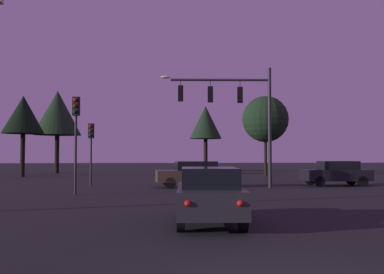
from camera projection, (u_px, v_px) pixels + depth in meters
ground_plane at (177, 183)px, 30.30m from camera, size 168.00×168.00×0.00m
traffic_signal_mast_arm at (235, 105)px, 25.07m from camera, size 6.30×0.73×6.87m
traffic_light_corner_left at (76, 126)px, 20.95m from camera, size 0.35×0.38×4.66m
traffic_light_corner_right at (91, 141)px, 26.75m from camera, size 0.35×0.38×3.81m
car_nearside_lane at (209, 194)px, 12.00m from camera, size 2.03×4.29×1.52m
car_crossing_left at (194, 174)px, 25.79m from camera, size 4.48×2.14×1.52m
car_crossing_right at (336, 173)px, 27.00m from camera, size 4.10×1.81×1.52m
tree_behind_sign at (206, 123)px, 47.04m from camera, size 3.43×3.43×7.19m
tree_left_far at (57, 113)px, 47.12m from camera, size 5.03×5.03×8.83m
tree_center_horizon at (265, 119)px, 41.14m from camera, size 4.32×4.32×7.43m
tree_right_cluster at (23, 115)px, 38.88m from camera, size 3.64×3.64×7.16m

